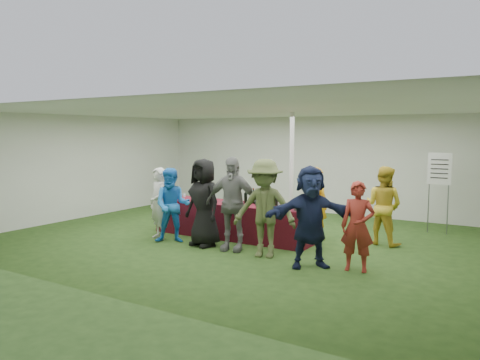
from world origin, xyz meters
The scene contains 18 objects.
ground centered at (0.00, 0.00, 0.00)m, with size 60.00×60.00×0.00m, color #284719.
tent centered at (0.50, 1.20, 1.35)m, with size 10.00×10.00×10.00m.
serving_table centered at (-0.33, 0.00, 0.38)m, with size 3.60×0.80×0.75m, color #5D121A.
wine_bottles centered at (0.29, 0.14, 0.87)m, with size 0.76×0.15×0.32m.
wine_glasses centered at (-0.54, -0.26, 0.86)m, with size 2.90×0.10×0.16m.
water_bottle centered at (-0.20, 0.08, 0.85)m, with size 0.07×0.07×0.23m.
bar_towel centered at (1.26, 0.05, 0.77)m, with size 0.25×0.18×0.03m, color white.
dump_bucket centered at (1.34, -0.22, 0.84)m, with size 0.23×0.23×0.18m, color slate.
wine_list_sign centered at (3.37, 2.72, 1.32)m, with size 0.50×0.03×1.80m.
staff_pourer centered at (1.26, 0.82, 0.76)m, with size 0.56×0.36×1.52m, color orange.
staff_back centered at (2.60, 1.04, 0.79)m, with size 0.77×0.60×1.58m, color gold.
customer_0 centered at (-1.57, -0.93, 0.76)m, with size 0.55×0.36×1.51m, color silver.
customer_1 centered at (-1.12, -1.02, 0.76)m, with size 0.74×0.58×1.53m, color blue.
customer_2 centered at (-0.40, -0.93, 0.87)m, with size 0.85×0.55×1.73m, color black.
customer_3 centered at (0.26, -0.94, 0.90)m, with size 1.05×0.44×1.79m, color slate.
customer_4 centered at (1.03, -1.04, 0.89)m, with size 1.15×0.66×1.77m, color #4D582E.
customer_5 centered at (1.99, -1.21, 0.85)m, with size 1.58×0.50×1.70m, color #161E3E.
customer_6 centered at (2.73, -1.02, 0.73)m, with size 0.53×0.35×1.47m, color maroon.
Camera 1 is at (4.99, -8.34, 2.22)m, focal length 35.00 mm.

